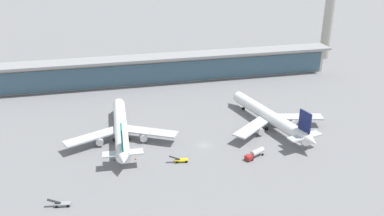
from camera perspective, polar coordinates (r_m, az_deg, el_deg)
The scene contains 9 objects.
ground_plane at distance 161.56m, azimuth 1.67°, elevation -5.17°, with size 1200.00×1200.00×0.00m, color slate.
airliner_left_stand at distance 166.14m, azimuth -9.80°, elevation -2.80°, with size 44.62×58.00×15.45m.
airliner_centre_stand at distance 176.77m, azimuth 10.81°, elevation -1.21°, with size 43.45×57.42×15.45m.
service_truck_near_nose_yellow at distance 150.19m, azimuth -1.55°, elevation -7.20°, with size 6.92×2.46×2.70m.
service_truck_under_wing_grey at distance 134.44m, azimuth -17.55°, elevation -12.51°, with size 6.92×2.49×2.70m.
service_truck_mid_apron_red at distance 154.51m, azimuth 8.76°, elevation -6.17°, with size 8.67×5.95×2.95m.
terminal_building at distance 227.48m, azimuth -3.18°, elevation 5.60°, with size 186.02×12.80×15.20m.
safety_cone_alpha at distance 154.09m, azimuth -10.70°, elevation -7.00°, with size 0.62×0.62×0.70m.
safety_cone_bravo at distance 153.36m, azimuth -7.82°, elevation -6.95°, with size 0.62×0.62×0.70m.
Camera 1 is at (-36.60, -137.12, 77.21)m, focal length 38.58 mm.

